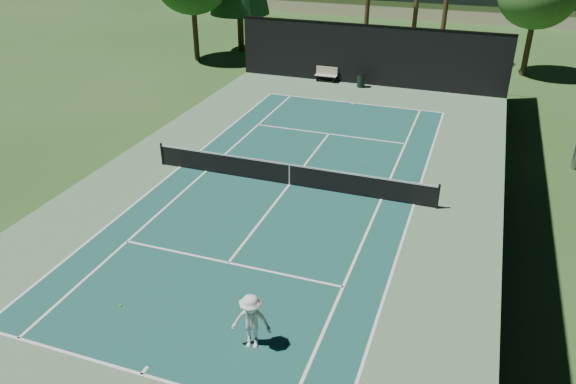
# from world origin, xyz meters

# --- Properties ---
(ground) EXTENTS (160.00, 160.00, 0.00)m
(ground) POSITION_xyz_m (0.00, 0.00, 0.00)
(ground) COLOR #294F1D
(ground) RESTS_ON ground
(apron_slab) EXTENTS (18.00, 32.00, 0.01)m
(apron_slab) POSITION_xyz_m (0.00, 0.00, 0.01)
(apron_slab) COLOR #597D57
(apron_slab) RESTS_ON ground
(court_surface) EXTENTS (10.97, 23.77, 0.01)m
(court_surface) POSITION_xyz_m (0.00, 0.00, 0.01)
(court_surface) COLOR #195147
(court_surface) RESTS_ON ground
(court_lines) EXTENTS (11.07, 23.87, 0.01)m
(court_lines) POSITION_xyz_m (0.00, 0.00, 0.02)
(court_lines) COLOR white
(court_lines) RESTS_ON ground
(tennis_net) EXTENTS (12.90, 0.10, 1.10)m
(tennis_net) POSITION_xyz_m (0.00, 0.00, 0.56)
(tennis_net) COLOR black
(tennis_net) RESTS_ON ground
(fence) EXTENTS (18.04, 32.05, 4.03)m
(fence) POSITION_xyz_m (0.00, 0.06, 2.01)
(fence) COLOR black
(fence) RESTS_ON ground
(player) EXTENTS (1.24, 0.86, 1.75)m
(player) POSITION_xyz_m (2.36, -9.88, 0.88)
(player) COLOR white
(player) RESTS_ON ground
(tennis_ball_a) EXTENTS (0.07, 0.07, 0.07)m
(tennis_ball_a) POSITION_xyz_m (-2.18, -9.65, 0.03)
(tennis_ball_a) COLOR #C2E634
(tennis_ball_a) RESTS_ON ground
(tennis_ball_b) EXTENTS (0.06, 0.06, 0.06)m
(tennis_ball_b) POSITION_xyz_m (-0.15, 4.12, 0.03)
(tennis_ball_b) COLOR yellow
(tennis_ball_b) RESTS_ON ground
(tennis_ball_c) EXTENTS (0.07, 0.07, 0.07)m
(tennis_ball_c) POSITION_xyz_m (2.71, 3.53, 0.03)
(tennis_ball_c) COLOR #B3CE2E
(tennis_ball_c) RESTS_ON ground
(tennis_ball_d) EXTENTS (0.07, 0.07, 0.07)m
(tennis_ball_d) POSITION_xyz_m (-2.49, 3.91, 0.03)
(tennis_ball_d) COLOR #EBF237
(tennis_ball_d) RESTS_ON ground
(park_bench) EXTENTS (1.50, 0.45, 1.02)m
(park_bench) POSITION_xyz_m (-2.86, 15.78, 0.55)
(park_bench) COLOR beige
(park_bench) RESTS_ON ground
(trash_bin) EXTENTS (0.56, 0.56, 0.95)m
(trash_bin) POSITION_xyz_m (-0.30, 15.31, 0.48)
(trash_bin) COLOR black
(trash_bin) RESTS_ON ground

